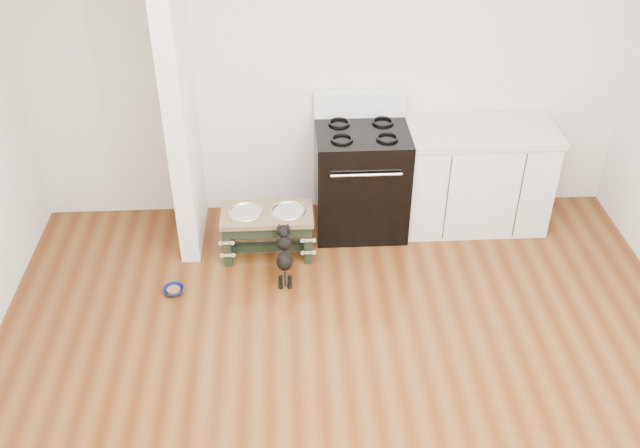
% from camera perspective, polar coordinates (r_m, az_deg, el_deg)
% --- Properties ---
extents(ground, '(5.00, 5.00, 0.00)m').
position_cam_1_polar(ground, '(4.65, 2.69, -15.53)').
color(ground, '#4D240D').
rests_on(ground, ground).
extents(room_shell, '(5.00, 5.00, 5.00)m').
position_cam_1_polar(room_shell, '(3.56, 3.39, 1.33)').
color(room_shell, silver).
rests_on(room_shell, ground).
extents(partition_wall, '(0.15, 0.80, 2.70)m').
position_cam_1_polar(partition_wall, '(5.58, -11.31, 10.58)').
color(partition_wall, silver).
rests_on(partition_wall, ground).
extents(oven_range, '(0.76, 0.69, 1.14)m').
position_cam_1_polar(oven_range, '(6.01, 3.29, 3.69)').
color(oven_range, black).
rests_on(oven_range, ground).
extents(cabinet_run, '(1.24, 0.64, 0.91)m').
position_cam_1_polar(cabinet_run, '(6.21, 12.31, 3.75)').
color(cabinet_run, silver).
rests_on(cabinet_run, ground).
extents(dog_feeder, '(0.74, 0.39, 0.42)m').
position_cam_1_polar(dog_feeder, '(5.77, -4.23, -0.04)').
color(dog_feeder, black).
rests_on(dog_feeder, ground).
extents(puppy, '(0.13, 0.38, 0.45)m').
position_cam_1_polar(puppy, '(5.52, -2.88, -2.37)').
color(puppy, black).
rests_on(puppy, ground).
extents(floor_bowl, '(0.18, 0.18, 0.05)m').
position_cam_1_polar(floor_bowl, '(5.63, -11.64, -5.23)').
color(floor_bowl, navy).
rests_on(floor_bowl, ground).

